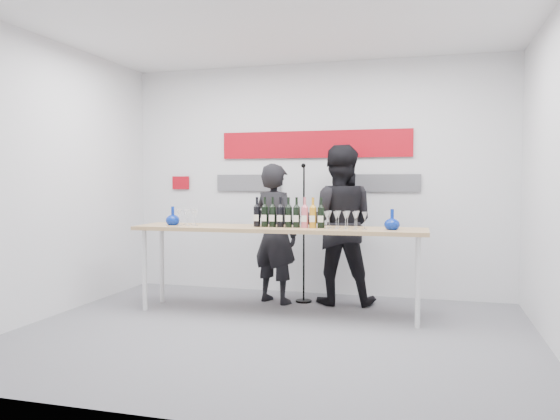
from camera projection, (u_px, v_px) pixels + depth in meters
The scene contains 12 objects.
ground at pixel (272, 333), 5.27m from camera, with size 5.00×5.00×0.00m, color slate.
back_wall at pixel (315, 179), 7.12m from camera, with size 5.00×0.04×3.00m, color silver.
signage at pixel (310, 155), 7.09m from camera, with size 3.38×0.02×0.79m.
tasting_table at pixel (278, 234), 6.00m from camera, with size 3.24×0.71×0.97m.
wine_bottles at pixel (289, 212), 5.94m from camera, with size 0.80×0.09×0.33m.
decanter_left at pixel (173, 216), 6.27m from camera, with size 0.16×0.16×0.21m, color navy, non-canonical shape.
decanter_right at pixel (392, 219), 5.66m from camera, with size 0.16×0.16×0.21m, color navy, non-canonical shape.
glasses_left at pixel (188, 217), 6.24m from camera, with size 0.27×0.23×0.18m.
glasses_right at pixel (344, 220), 5.80m from camera, with size 0.47×0.23×0.18m.
presenter_left at pixel (275, 233), 6.59m from camera, with size 0.61×0.40×1.68m, color black.
presenter_right at pixel (338, 225), 6.53m from camera, with size 0.92×0.72×1.90m, color black.
mic_stand at pixel (304, 260), 6.62m from camera, with size 0.20×0.20×1.69m.
Camera 1 is at (1.47, -4.99, 1.47)m, focal length 35.00 mm.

